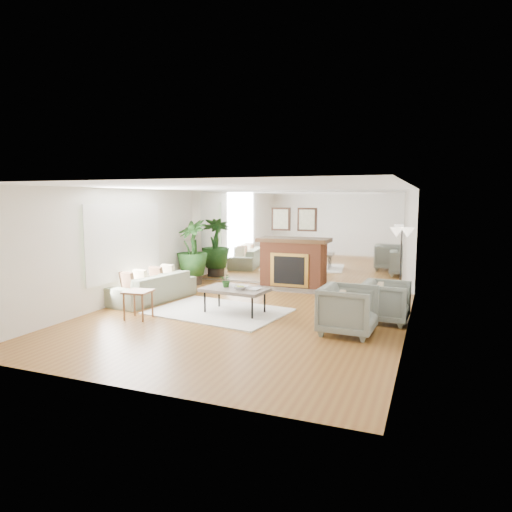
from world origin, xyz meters
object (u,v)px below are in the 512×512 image
at_px(coffee_table, 235,290).
at_px(armchair_back, 386,302).
at_px(fireplace, 291,262).
at_px(floor_lamp, 402,238).
at_px(potted_ficus, 192,250).
at_px(armchair_front, 348,310).
at_px(side_table, 138,295).
at_px(sofa, 153,287).

relative_size(coffee_table, armchair_back, 1.60).
height_order(fireplace, armchair_back, fireplace).
relative_size(armchair_back, floor_lamp, 0.52).
xyz_separation_m(fireplace, potted_ficus, (-2.60, -0.51, 0.26)).
bearing_deg(floor_lamp, armchair_back, -92.60).
height_order(armchair_front, side_table, armchair_front).
relative_size(fireplace, armchair_front, 2.25).
bearing_deg(armchair_back, armchair_front, 155.44).
height_order(fireplace, sofa, fireplace).
height_order(coffee_table, sofa, sofa).
xyz_separation_m(armchair_back, potted_ficus, (-5.20, 2.00, 0.53)).
xyz_separation_m(coffee_table, sofa, (-2.18, 0.39, -0.16)).
bearing_deg(potted_ficus, coffee_table, -46.56).
bearing_deg(fireplace, potted_ficus, -168.91).
bearing_deg(side_table, armchair_back, 18.66).
bearing_deg(side_table, armchair_front, 7.01).
bearing_deg(side_table, floor_lamp, 38.79).
height_order(coffee_table, armchair_front, armchair_front).
relative_size(coffee_table, armchair_front, 1.48).
xyz_separation_m(armchair_front, side_table, (-3.89, -0.48, 0.04)).
distance_m(sofa, armchair_back, 5.05).
relative_size(armchair_front, potted_ficus, 0.53).
xyz_separation_m(fireplace, floor_lamp, (2.70, -0.38, 0.74)).
relative_size(potted_ficus, floor_lamp, 1.05).
bearing_deg(armchair_front, sofa, 81.24).
relative_size(sofa, side_table, 3.84).
distance_m(coffee_table, armchair_front, 2.41).
bearing_deg(armchair_front, potted_ficus, 60.24).
bearing_deg(coffee_table, armchair_front, -13.29).
distance_m(side_table, floor_lamp, 5.87).
bearing_deg(side_table, fireplace, 65.60).
distance_m(fireplace, potted_ficus, 2.66).
relative_size(fireplace, coffee_table, 1.52).
xyz_separation_m(armchair_front, potted_ficus, (-4.68, 3.02, 0.50)).
bearing_deg(armchair_front, side_table, 100.06).
relative_size(fireplace, armchair_back, 2.43).
bearing_deg(sofa, floor_lamp, 122.38).
relative_size(coffee_table, sofa, 0.64).
bearing_deg(armchair_back, potted_ficus, 71.64).
xyz_separation_m(coffee_table, potted_ficus, (-2.33, 2.46, 0.45)).
height_order(coffee_table, potted_ficus, potted_ficus).
distance_m(coffee_table, sofa, 2.22).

